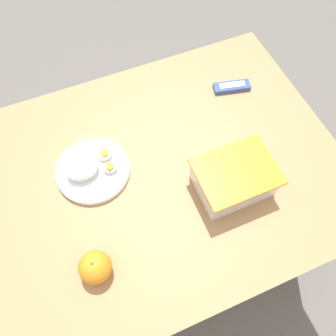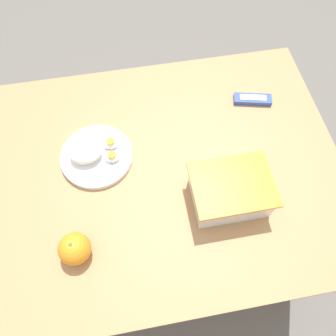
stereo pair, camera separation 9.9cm
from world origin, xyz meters
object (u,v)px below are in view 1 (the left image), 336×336
food_container (234,179)px  candy_bar (232,87)px  orange_fruit (95,267)px  rice_plate (91,169)px

food_container → candy_bar: size_ratio=1.66×
food_container → orange_fruit: (0.45, 0.08, -0.00)m
orange_fruit → rice_plate: 0.30m
orange_fruit → candy_bar: orange_fruit is taller
food_container → rice_plate: (0.38, -0.21, -0.03)m
rice_plate → candy_bar: rice_plate is taller
rice_plate → candy_bar: bearing=-166.6°
candy_bar → rice_plate: bearing=13.4°
food_container → orange_fruit: bearing=10.7°
food_container → orange_fruit: 0.46m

